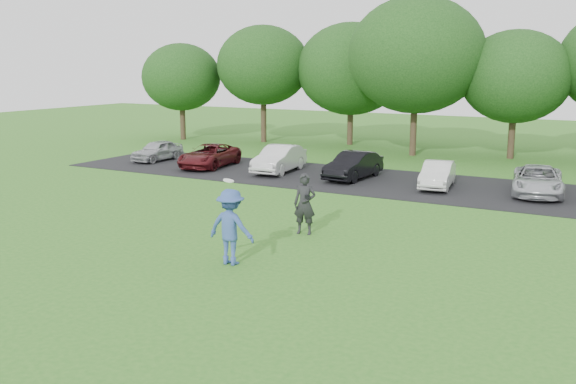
{
  "coord_description": "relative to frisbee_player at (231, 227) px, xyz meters",
  "views": [
    {
      "loc": [
        8.96,
        -12.84,
        5.05
      ],
      "look_at": [
        0.0,
        3.5,
        1.3
      ],
      "focal_mm": 40.0,
      "sensor_mm": 36.0,
      "label": 1
    }
  ],
  "objects": [
    {
      "name": "frisbee_player",
      "position": [
        0.0,
        0.0,
        0.0
      ],
      "size": [
        1.28,
        0.77,
        2.24
      ],
      "color": "#355197",
      "rests_on": "ground"
    },
    {
      "name": "ground",
      "position": [
        -0.11,
        -0.28,
        -0.98
      ],
      "size": [
        100.0,
        100.0,
        0.0
      ],
      "primitive_type": "plane",
      "color": "#2D6F1F",
      "rests_on": "ground"
    },
    {
      "name": "tree_row",
      "position": [
        1.4,
        22.48,
        3.93
      ],
      "size": [
        42.39,
        9.85,
        8.64
      ],
      "color": "#38281C",
      "rests_on": "ground"
    },
    {
      "name": "parked_cars",
      "position": [
        0.47,
        12.74,
        -0.39
      ],
      "size": [
        27.88,
        4.77,
        1.24
      ],
      "color": "#ADAFB4",
      "rests_on": "parking_lot"
    },
    {
      "name": "camera_bystander",
      "position": [
        0.29,
        3.52,
        -0.05
      ],
      "size": [
        0.75,
        0.57,
        1.84
      ],
      "color": "black",
      "rests_on": "ground"
    },
    {
      "name": "parking_lot",
      "position": [
        -0.11,
        12.72,
        -0.96
      ],
      "size": [
        32.0,
        6.5,
        0.03
      ],
      "primitive_type": "cube",
      "color": "black",
      "rests_on": "ground"
    }
  ]
}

